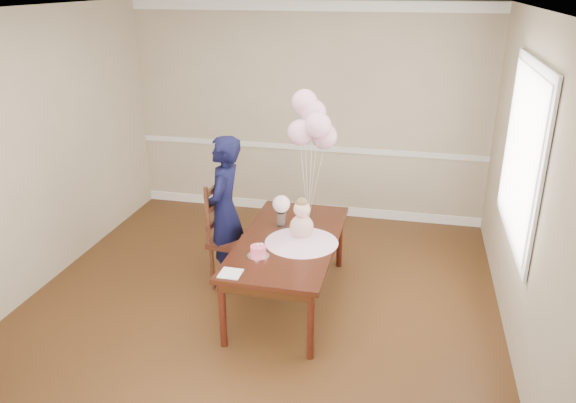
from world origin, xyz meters
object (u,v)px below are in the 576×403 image
at_px(birthday_cake, 258,251).
at_px(woman, 224,211).
at_px(dining_chair_seat, 236,240).
at_px(dining_table_top, 288,241).

relative_size(birthday_cake, woman, 0.09).
bearing_deg(woman, dining_chair_seat, 74.33).
xyz_separation_m(dining_chair_seat, woman, (-0.12, 0.03, 0.29)).
bearing_deg(birthday_cake, woman, 128.51).
distance_m(dining_table_top, dining_chair_seat, 0.66).
xyz_separation_m(dining_table_top, woman, (-0.71, 0.27, 0.12)).
bearing_deg(woman, birthday_cake, 36.38).
relative_size(birthday_cake, dining_chair_seat, 0.28).
xyz_separation_m(dining_table_top, dining_chair_seat, (-0.59, 0.24, -0.16)).
distance_m(dining_chair_seat, woman, 0.32).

